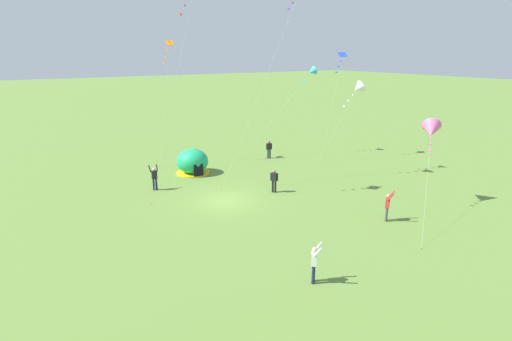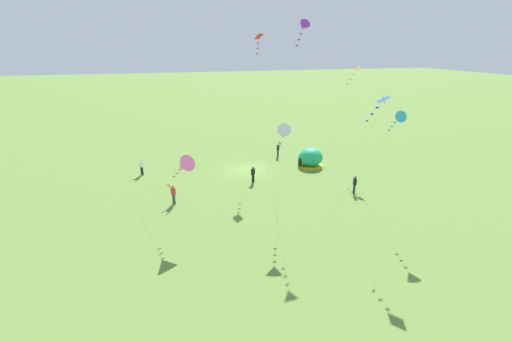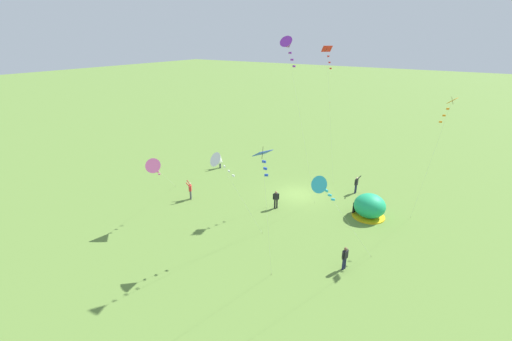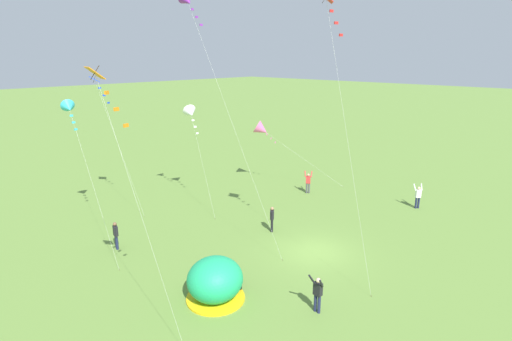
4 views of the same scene
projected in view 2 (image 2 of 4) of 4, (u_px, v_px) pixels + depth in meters
ground_plane at (248, 170)px, 37.74m from camera, size 300.00×300.00×0.00m
popup_tent at (311, 158)px, 38.62m from camera, size 2.81×2.81×2.10m
person_watching_sky at (141, 166)px, 35.93m from camera, size 0.71×0.69×1.89m
person_flying_kite at (278, 149)px, 41.70m from camera, size 0.48×0.68×1.89m
person_near_tent at (355, 184)px, 31.38m from camera, size 0.34×0.57×1.72m
person_arms_raised at (173, 193)px, 29.30m from camera, size 0.68×0.72×1.89m
person_strolling at (253, 173)px, 33.91m from camera, size 0.48×0.42×1.72m
kite_cyan at (399, 118)px, 24.55m from camera, size 1.85×7.83×8.57m
kite_purple at (303, 27)px, 26.29m from camera, size 0.87×7.75×14.81m
kite_red at (258, 42)px, 34.72m from camera, size 1.04×4.16×14.03m
kite_white at (284, 131)px, 24.57m from camera, size 1.74×4.40×7.71m
kite_pink at (184, 165)px, 24.01m from camera, size 5.23×6.93×5.78m
kite_orange at (354, 74)px, 36.55m from camera, size 1.76×2.53×10.89m
kite_blue at (380, 106)px, 22.33m from camera, size 1.65×3.62×9.92m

